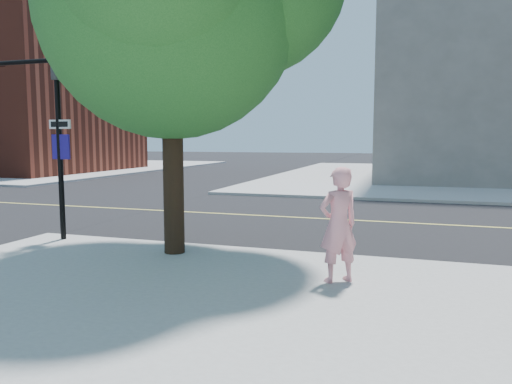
% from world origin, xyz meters
% --- Properties ---
extents(ground, '(140.00, 140.00, 0.00)m').
position_xyz_m(ground, '(0.00, 0.00, 0.00)').
color(ground, black).
rests_on(ground, ground).
extents(road_ew, '(140.00, 9.00, 0.01)m').
position_xyz_m(road_ew, '(0.00, 4.50, 0.01)').
color(road_ew, black).
rests_on(road_ew, ground).
extents(sidewalk_nw, '(26.00, 25.00, 0.12)m').
position_xyz_m(sidewalk_nw, '(-23.00, 21.50, 0.06)').
color(sidewalk_nw, '#A8A8A8').
rests_on(sidewalk_nw, ground).
extents(church, '(15.20, 12.00, 14.40)m').
position_xyz_m(church, '(-20.00, 18.00, 7.18)').
color(church, brown).
rests_on(church, sidewalk_nw).
extents(man_on_phone, '(0.74, 0.71, 1.70)m').
position_xyz_m(man_on_phone, '(5.75, -1.76, 0.97)').
color(man_on_phone, pink).
rests_on(man_on_phone, sidewalk_se).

